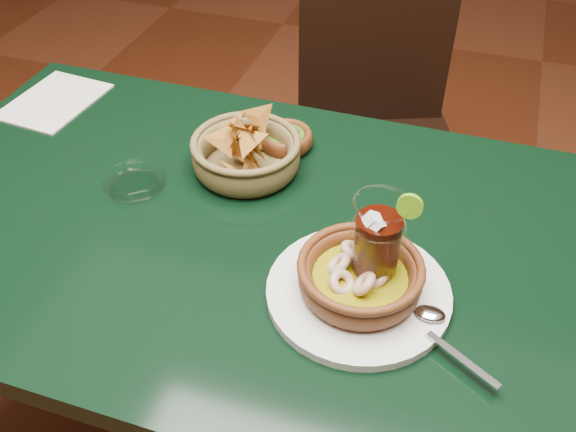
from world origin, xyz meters
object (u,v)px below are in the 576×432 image
(dining_chair, at_px, (377,132))
(chip_basket, at_px, (246,153))
(dining_table, at_px, (219,258))
(shrimp_plate, at_px, (360,281))
(cola_drink, at_px, (376,249))

(dining_chair, xyz_separation_m, chip_basket, (-0.15, -0.56, 0.27))
(dining_table, xyz_separation_m, shrimp_plate, (0.28, -0.10, 0.13))
(dining_chair, height_order, chip_basket, dining_chair)
(dining_table, distance_m, chip_basket, 0.20)
(dining_table, height_order, dining_chair, dining_chair)
(dining_chair, relative_size, cola_drink, 4.82)
(chip_basket, bearing_deg, dining_chair, 74.54)
(dining_table, relative_size, shrimp_plate, 3.34)
(chip_basket, distance_m, cola_drink, 0.37)
(shrimp_plate, bearing_deg, chip_basket, 138.53)
(shrimp_plate, xyz_separation_m, cola_drink, (0.02, 0.02, 0.05))
(shrimp_plate, bearing_deg, dining_chair, 98.73)
(dining_chair, distance_m, shrimp_plate, 0.86)
(shrimp_plate, relative_size, chip_basket, 1.52)
(shrimp_plate, distance_m, cola_drink, 0.06)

